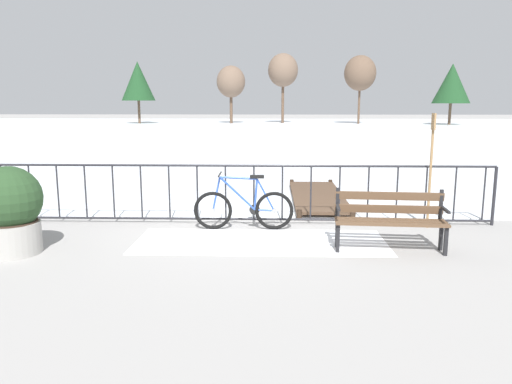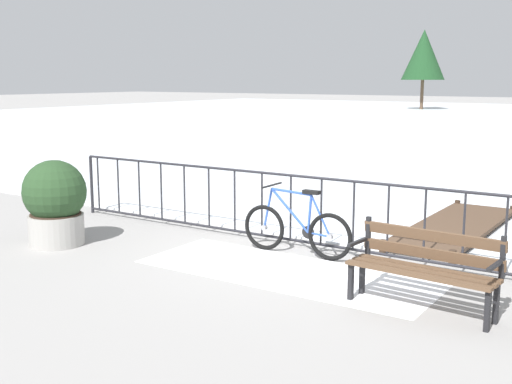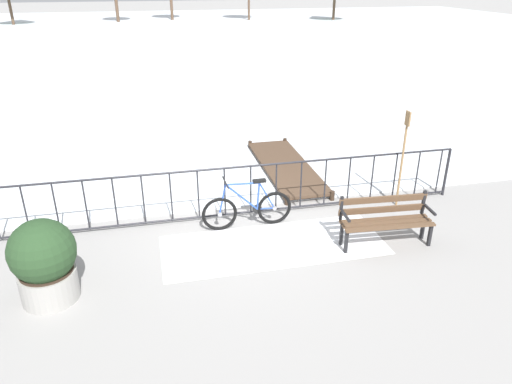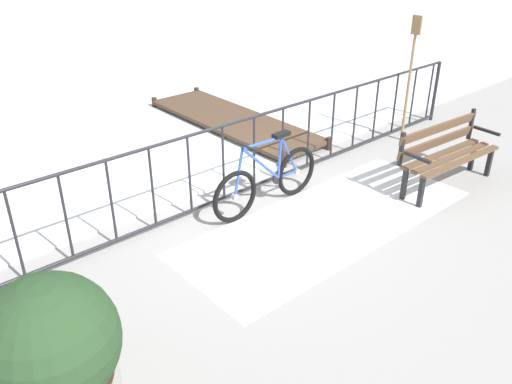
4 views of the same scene
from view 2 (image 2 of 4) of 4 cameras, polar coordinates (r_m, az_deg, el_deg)
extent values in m
plane|color=gray|center=(9.56, 4.37, -4.89)|extent=(160.00, 160.00, 0.00)
cube|color=white|center=(8.37, 2.74, -7.03)|extent=(3.92, 1.50, 0.01)
cylinder|color=#232328|center=(9.35, 4.45, 1.34)|extent=(9.00, 0.04, 0.04)
cylinder|color=#232328|center=(9.54, 4.37, -4.42)|extent=(9.00, 0.04, 0.04)
cylinder|color=#232328|center=(12.24, -14.33, 0.63)|extent=(0.06, 0.06, 1.05)
cylinder|color=#232328|center=(12.10, -13.76, 0.75)|extent=(0.03, 0.03, 0.97)
cylinder|color=#232328|center=(11.73, -12.07, 0.53)|extent=(0.03, 0.03, 0.97)
cylinder|color=#232328|center=(11.38, -10.27, 0.30)|extent=(0.03, 0.03, 0.97)
cylinder|color=#232328|center=(11.04, -8.36, 0.06)|extent=(0.03, 0.03, 0.97)
cylinder|color=#232328|center=(10.71, -6.34, -0.20)|extent=(0.03, 0.03, 0.97)
cylinder|color=#232328|center=(10.40, -4.18, -0.48)|extent=(0.03, 0.03, 0.97)
cylinder|color=#232328|center=(10.10, -1.90, -0.77)|extent=(0.03, 0.03, 0.97)
cylinder|color=#232328|center=(9.82, 0.52, -1.08)|extent=(0.03, 0.03, 0.97)
cylinder|color=#232328|center=(9.56, 3.08, -1.40)|extent=(0.03, 0.03, 0.97)
cylinder|color=#232328|center=(9.31, 5.78, -1.74)|extent=(0.03, 0.03, 0.97)
cylinder|color=#232328|center=(9.10, 8.61, -2.09)|extent=(0.03, 0.03, 0.97)
cylinder|color=#232328|center=(8.90, 11.58, -2.45)|extent=(0.03, 0.03, 0.97)
cylinder|color=#232328|center=(8.73, 14.67, -2.82)|extent=(0.03, 0.03, 0.97)
cylinder|color=#232328|center=(8.59, 17.88, -3.19)|extent=(0.03, 0.03, 0.97)
cylinder|color=#232328|center=(8.47, 21.19, -3.57)|extent=(0.03, 0.03, 0.97)
torus|color=black|center=(8.84, 6.55, -3.96)|extent=(0.66, 0.07, 0.66)
cylinder|color=gray|center=(8.84, 6.55, -3.96)|extent=(0.08, 0.06, 0.08)
torus|color=black|center=(9.33, 0.73, -3.15)|extent=(0.66, 0.07, 0.66)
cylinder|color=gray|center=(9.33, 0.73, -3.15)|extent=(0.08, 0.06, 0.08)
cylinder|color=#2D51B2|center=(8.91, 4.76, -1.93)|extent=(0.08, 0.04, 0.53)
cylinder|color=#2D51B2|center=(9.06, 3.00, -1.62)|extent=(0.61, 0.05, 0.59)
cylinder|color=#2D51B2|center=(9.00, 3.13, 0.02)|extent=(0.63, 0.05, 0.07)
cylinder|color=#2D51B2|center=(8.91, 5.58, -3.77)|extent=(0.34, 0.04, 0.05)
cylinder|color=#2D51B2|center=(8.84, 5.73, -2.11)|extent=(0.32, 0.03, 0.56)
cylinder|color=#2D51B2|center=(9.23, 1.07, -1.44)|extent=(0.16, 0.04, 0.59)
cube|color=black|center=(8.84, 4.91, -0.01)|extent=(0.24, 0.10, 0.05)
cylinder|color=black|center=(9.14, 1.41, 0.60)|extent=(0.04, 0.52, 0.03)
cylinder|color=black|center=(8.98, 4.62, -3.57)|extent=(0.18, 0.02, 0.18)
cube|color=brown|center=(7.23, 14.84, -6.51)|extent=(1.60, 0.21, 0.04)
cube|color=brown|center=(7.09, 14.35, -6.81)|extent=(1.60, 0.21, 0.04)
cube|color=brown|center=(6.96, 13.84, -7.12)|extent=(1.60, 0.21, 0.04)
cube|color=brown|center=(7.28, 15.18, -5.28)|extent=(1.60, 0.17, 0.12)
cube|color=brown|center=(7.23, 15.25, -3.75)|extent=(1.60, 0.17, 0.12)
cube|color=black|center=(6.80, 19.78, -9.80)|extent=(0.05, 0.06, 0.44)
cube|color=black|center=(7.04, 20.46, -9.17)|extent=(0.05, 0.06, 0.44)
cube|color=black|center=(7.02, 20.97, -5.45)|extent=(0.05, 0.05, 0.45)
cube|color=black|center=(6.79, 20.34, -6.13)|extent=(0.07, 0.40, 0.04)
cube|color=black|center=(7.36, 8.38, -7.77)|extent=(0.05, 0.06, 0.44)
cube|color=black|center=(7.58, 9.36, -7.27)|extent=(0.05, 0.06, 0.44)
cube|color=black|center=(7.57, 9.89, -3.82)|extent=(0.05, 0.05, 0.45)
cube|color=black|center=(7.36, 8.97, -4.39)|extent=(0.07, 0.40, 0.04)
cylinder|color=#9E9B96|center=(10.09, -17.21, -3.19)|extent=(0.81, 0.81, 0.46)
cylinder|color=#38281E|center=(10.04, -17.28, -1.87)|extent=(0.75, 0.75, 0.02)
sphere|color=#264223|center=(9.98, -17.38, 0.05)|extent=(0.94, 0.94, 0.94)
cube|color=#4C3828|center=(10.84, 17.21, -2.88)|extent=(1.10, 3.59, 0.06)
cylinder|color=#35271C|center=(9.34, 11.14, -4.77)|extent=(0.10, 0.10, 0.20)
cylinder|color=#35271C|center=(9.03, 16.97, -5.54)|extent=(0.10, 0.10, 0.20)
cylinder|color=#35271C|center=(12.66, 17.37, -1.16)|extent=(0.10, 0.10, 0.20)
cylinder|color=brown|center=(52.75, 14.48, 9.16)|extent=(0.25, 0.25, 3.86)
cone|color=#193D1E|center=(52.78, 14.59, 11.66)|extent=(3.33, 3.33, 3.84)
camera|label=1|loc=(3.98, -65.58, -0.16)|focal=34.86mm
camera|label=3|loc=(6.31, -60.58, 22.90)|focal=33.39mm
camera|label=4|loc=(9.03, -35.88, 13.46)|focal=37.12mm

